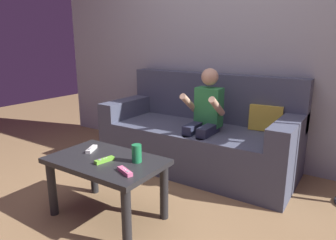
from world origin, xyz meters
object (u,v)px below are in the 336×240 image
(couch, at_px, (200,136))
(game_remote_white_far_corner, at_px, (91,149))
(game_remote_lime_near_edge, at_px, (104,160))
(game_remote_pink_center, at_px, (125,171))
(coffee_table, at_px, (106,170))
(person_seated_on_couch, at_px, (204,117))
(soda_can, at_px, (137,153))

(couch, relative_size, game_remote_white_far_corner, 13.12)
(game_remote_white_far_corner, bearing_deg, game_remote_lime_near_edge, -23.83)
(couch, distance_m, game_remote_pink_center, 1.30)
(coffee_table, distance_m, game_remote_pink_center, 0.30)
(game_remote_white_far_corner, bearing_deg, game_remote_pink_center, -19.32)
(couch, xyz_separation_m, coffee_table, (-0.12, -1.18, 0.04))
(person_seated_on_couch, relative_size, soda_can, 8.16)
(game_remote_white_far_corner, xyz_separation_m, soda_can, (0.42, 0.02, 0.05))
(couch, bearing_deg, person_seated_on_couch, -55.12)
(soda_can, bearing_deg, person_seated_on_couch, 87.75)
(coffee_table, relative_size, game_remote_lime_near_edge, 5.54)
(coffee_table, relative_size, game_remote_pink_center, 5.58)
(person_seated_on_couch, distance_m, game_remote_pink_center, 1.10)
(coffee_table, xyz_separation_m, game_remote_pink_center, (0.27, -0.11, 0.09))
(couch, bearing_deg, soda_can, -85.11)
(couch, xyz_separation_m, person_seated_on_couch, (0.13, -0.19, 0.25))
(person_seated_on_couch, bearing_deg, game_remote_pink_center, -89.16)
(coffee_table, height_order, game_remote_white_far_corner, game_remote_white_far_corner)
(couch, height_order, game_remote_white_far_corner, couch)
(person_seated_on_couch, distance_m, game_remote_white_far_corner, 1.04)
(couch, xyz_separation_m, game_remote_lime_near_edge, (-0.09, -1.22, 0.14))
(person_seated_on_couch, xyz_separation_m, game_remote_pink_center, (0.02, -1.10, -0.12))
(soda_can, bearing_deg, couch, 94.89)
(person_seated_on_couch, bearing_deg, game_remote_white_far_corner, -115.94)
(game_remote_pink_center, bearing_deg, coffee_table, 158.41)
(soda_can, bearing_deg, game_remote_white_far_corner, -177.89)
(game_remote_lime_near_edge, bearing_deg, coffee_table, 125.70)
(couch, xyz_separation_m, game_remote_pink_center, (0.15, -1.29, 0.14))
(coffee_table, xyz_separation_m, soda_can, (0.22, 0.07, 0.14))
(couch, xyz_separation_m, game_remote_white_far_corner, (-0.32, -1.12, 0.14))
(coffee_table, xyz_separation_m, game_remote_white_far_corner, (-0.20, 0.06, 0.09))
(couch, distance_m, game_remote_lime_near_edge, 1.23)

